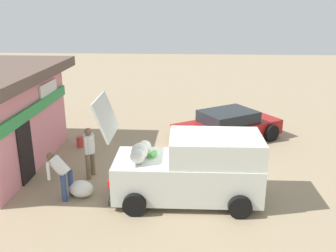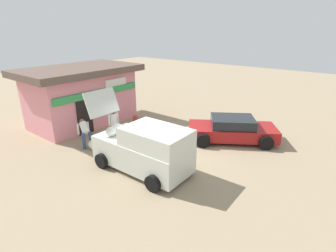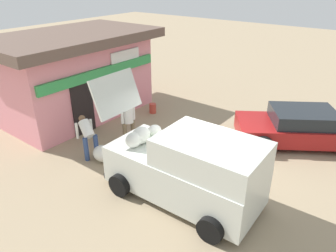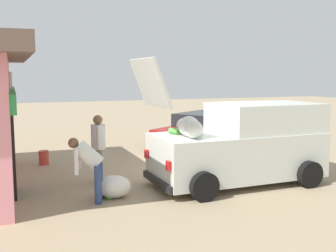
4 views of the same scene
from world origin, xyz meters
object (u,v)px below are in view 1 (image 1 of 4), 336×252
object	(u,v)px
paint_bucket	(80,142)
unloaded_banana_pile	(81,189)
vendor_standing	(89,149)
customer_bending	(61,171)
parked_sedan	(228,126)
delivery_van	(193,168)

from	to	relation	value
paint_bucket	unloaded_banana_pile	bearing A→B (deg)	-163.74
vendor_standing	customer_bending	distance (m)	1.46
parked_sedan	vendor_standing	world-z (taller)	vendor_standing
delivery_van	parked_sedan	bearing A→B (deg)	-16.46
parked_sedan	vendor_standing	distance (m)	5.94
unloaded_banana_pile	paint_bucket	distance (m)	4.01
vendor_standing	delivery_van	bearing A→B (deg)	-111.06
vendor_standing	paint_bucket	xyz separation A→B (m)	(2.57, 1.07, -0.75)
parked_sedan	paint_bucket	xyz separation A→B (m)	(-1.06, 5.75, -0.39)
vendor_standing	customer_bending	world-z (taller)	vendor_standing
customer_bending	paint_bucket	world-z (taller)	customer_bending
paint_bucket	vendor_standing	bearing A→B (deg)	-157.37
delivery_van	parked_sedan	xyz separation A→B (m)	(4.88, -1.44, -0.36)
customer_bending	paint_bucket	size ratio (longest dim) A/B	3.24
delivery_van	unloaded_banana_pile	distance (m)	3.27
delivery_van	unloaded_banana_pile	bearing A→B (deg)	90.45
customer_bending	delivery_van	bearing A→B (deg)	-88.06
parked_sedan	customer_bending	xyz separation A→B (m)	(-5.01, 5.15, 0.22)
vendor_standing	unloaded_banana_pile	xyz separation A→B (m)	(-1.27, -0.05, -0.73)
parked_sedan	paint_bucket	size ratio (longest dim) A/B	11.14
vendor_standing	parked_sedan	bearing A→B (deg)	-52.12
delivery_van	customer_bending	xyz separation A→B (m)	(-0.13, 3.71, -0.14)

